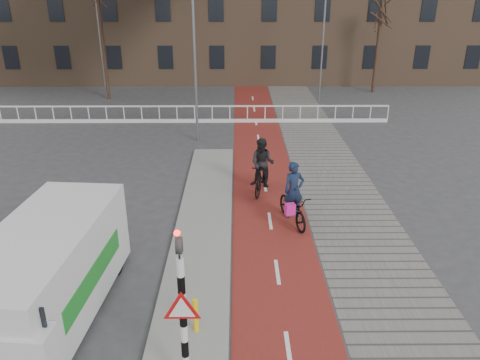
{
  "coord_description": "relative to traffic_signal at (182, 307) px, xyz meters",
  "views": [
    {
      "loc": [
        0.39,
        -8.89,
        7.38
      ],
      "look_at": [
        0.49,
        5.0,
        1.5
      ],
      "focal_mm": 35.0,
      "sensor_mm": 36.0,
      "label": 1
    }
  ],
  "objects": [
    {
      "name": "ground",
      "position": [
        0.6,
        2.02,
        -1.99
      ],
      "size": [
        120.0,
        120.0,
        0.0
      ],
      "primitive_type": "plane",
      "color": "#38383A",
      "rests_on": "ground"
    },
    {
      "name": "bike_lane",
      "position": [
        2.1,
        12.02,
        -1.98
      ],
      "size": [
        2.5,
        60.0,
        0.01
      ],
      "primitive_type": "cube",
      "color": "maroon",
      "rests_on": "ground"
    },
    {
      "name": "sidewalk",
      "position": [
        4.9,
        12.02,
        -1.98
      ],
      "size": [
        3.0,
        60.0,
        0.01
      ],
      "primitive_type": "cube",
      "color": "slate",
      "rests_on": "ground"
    },
    {
      "name": "curb_island",
      "position": [
        -0.1,
        6.02,
        -1.93
      ],
      "size": [
        1.8,
        16.0,
        0.12
      ],
      "primitive_type": "cube",
      "color": "gray",
      "rests_on": "ground"
    },
    {
      "name": "traffic_signal",
      "position": [
        0.0,
        0.0,
        0.0
      ],
      "size": [
        0.8,
        0.8,
        3.68
      ],
      "color": "black",
      "rests_on": "curb_island"
    },
    {
      "name": "bollard",
      "position": [
        0.06,
        1.55,
        -1.45
      ],
      "size": [
        0.12,
        0.12,
        0.84
      ],
      "primitive_type": "cylinder",
      "color": "yellow",
      "rests_on": "curb_island"
    },
    {
      "name": "cyclist_near",
      "position": [
        2.83,
        6.89,
        -1.26
      ],
      "size": [
        1.28,
        2.19,
        2.13
      ],
      "rotation": [
        0.0,
        0.0,
        0.29
      ],
      "color": "black",
      "rests_on": "bike_lane"
    },
    {
      "name": "cyclist_far",
      "position": [
        1.94,
        9.36,
        -1.1
      ],
      "size": [
        1.12,
        2.07,
        2.12
      ],
      "rotation": [
        0.0,
        0.0,
        -0.3
      ],
      "color": "black",
      "rests_on": "bike_lane"
    },
    {
      "name": "van",
      "position": [
        -3.4,
        2.27,
        -0.78
      ],
      "size": [
        2.57,
        5.52,
        2.31
      ],
      "rotation": [
        0.0,
        0.0,
        -0.08
      ],
      "color": "silver",
      "rests_on": "ground"
    },
    {
      "name": "railing",
      "position": [
        -4.4,
        19.02,
        -1.68
      ],
      "size": [
        28.0,
        0.1,
        0.99
      ],
      "color": "silver",
      "rests_on": "ground"
    },
    {
      "name": "tree_mid",
      "position": [
        -7.79,
        24.94,
        2.19
      ],
      "size": [
        0.23,
        0.23,
        8.36
      ],
      "primitive_type": "cylinder",
      "color": "#322016",
      "rests_on": "ground"
    },
    {
      "name": "tree_right",
      "position": [
        10.93,
        26.99,
        1.23
      ],
      "size": [
        0.24,
        0.24,
        6.44
      ],
      "primitive_type": "cylinder",
      "color": "#322016",
      "rests_on": "ground"
    },
    {
      "name": "streetlight_near",
      "position": [
        -0.98,
        15.69,
        1.69
      ],
      "size": [
        0.12,
        0.12,
        7.36
      ],
      "primitive_type": "cylinder",
      "color": "slate",
      "rests_on": "ground"
    },
    {
      "name": "streetlight_left",
      "position": [
        -8.11,
        25.58,
        2.1
      ],
      "size": [
        0.12,
        0.12,
        8.17
      ],
      "primitive_type": "cylinder",
      "color": "slate",
      "rests_on": "ground"
    },
    {
      "name": "streetlight_right",
      "position": [
        6.53,
        24.15,
        2.04
      ],
      "size": [
        0.12,
        0.12,
        8.06
      ],
      "primitive_type": "cylinder",
      "color": "slate",
      "rests_on": "ground"
    }
  ]
}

